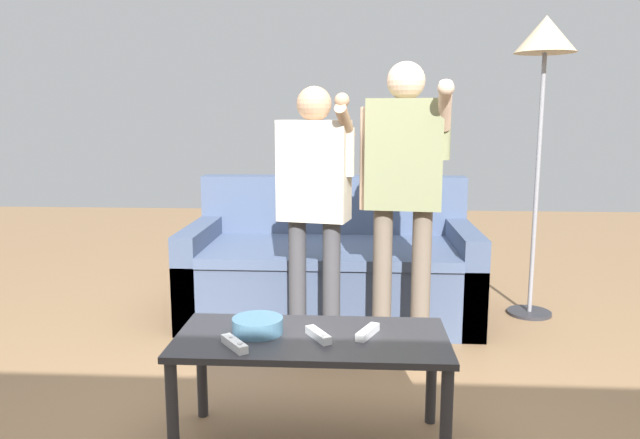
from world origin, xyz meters
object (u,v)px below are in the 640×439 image
game_remote_wand_spare (234,344)px  game_remote_wand_far (318,335)px  couch (331,269)px  player_right (404,177)px  snack_bowl (258,325)px  coffee_table (312,351)px  player_center (314,191)px  game_remote_wand_near (368,332)px  floor_lamp (545,54)px  game_remote_nunchuk (266,321)px

game_remote_wand_spare → game_remote_wand_far: bearing=20.2°
couch → player_right: bearing=-61.2°
snack_bowl → coffee_table: bearing=-5.9°
player_right → player_center: bearing=-178.0°
couch → game_remote_wand_near: bearing=-82.8°
game_remote_wand_near → game_remote_wand_spare: bearing=-162.8°
couch → player_right: 1.07m
snack_bowl → floor_lamp: 2.53m
player_right → game_remote_wand_far: size_ratio=10.13×
floor_lamp → player_center: 1.73m
couch → player_right: size_ratio=1.17×
game_remote_nunchuk → game_remote_wand_spare: (-0.08, -0.23, -0.01)m
floor_lamp → game_remote_wand_near: 2.31m
game_remote_wand_far → player_center: bearing=94.8°
player_center → game_remote_wand_spare: player_center is taller
snack_bowl → game_remote_wand_near: bearing=-1.2°
game_remote_wand_far → coffee_table: bearing=133.8°
snack_bowl → game_remote_wand_near: snack_bowl is taller
coffee_table → player_right: (0.41, 0.90, 0.58)m
player_center → game_remote_wand_near: bearing=-73.3°
snack_bowl → game_remote_nunchuk: 0.08m
player_right → game_remote_wand_far: 1.13m
player_center → game_remote_wand_spare: size_ratio=9.59×
couch → floor_lamp: size_ratio=0.97×
coffee_table → couch: bearing=89.7°
coffee_table → player_center: (-0.05, 0.89, 0.51)m
floor_lamp → game_remote_wand_near: bearing=-123.2°
coffee_table → game_remote_wand_far: (0.03, -0.03, 0.07)m
floor_lamp → game_remote_wand_far: size_ratio=12.30×
game_remote_wand_near → snack_bowl: bearing=178.8°
snack_bowl → game_remote_wand_far: (0.24, -0.05, -0.01)m
game_remote_wand_far → game_remote_wand_spare: 0.32m
coffee_table → floor_lamp: 2.46m
coffee_table → game_remote_nunchuk: bearing=153.3°
player_center → game_remote_wand_spare: bearing=-102.1°
coffee_table → player_center: player_center is taller
game_remote_nunchuk → game_remote_wand_far: bearing=-29.7°
game_remote_wand_near → floor_lamp: bearing=56.8°
game_remote_nunchuk → game_remote_wand_spare: 0.25m
snack_bowl → game_remote_wand_spare: 0.17m
game_remote_wand_near → game_remote_wand_spare: size_ratio=1.06×
couch → player_center: 0.96m
game_remote_wand_near → game_remote_wand_spare: (-0.48, -0.15, -0.00)m
coffee_table → player_right: 1.15m
couch → floor_lamp: bearing=1.8°
game_remote_nunchuk → snack_bowl: bearing=-105.0°
couch → coffee_table: 1.64m
floor_lamp → player_center: bearing=-149.8°
floor_lamp → coffee_table: bearing=-127.9°
player_center → game_remote_nunchuk: bearing=-100.1°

